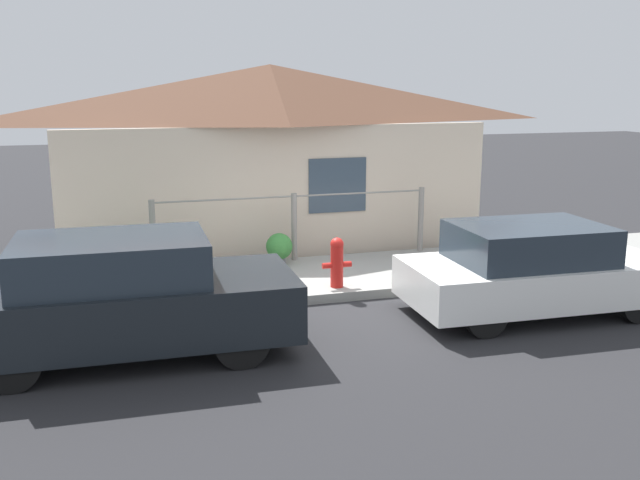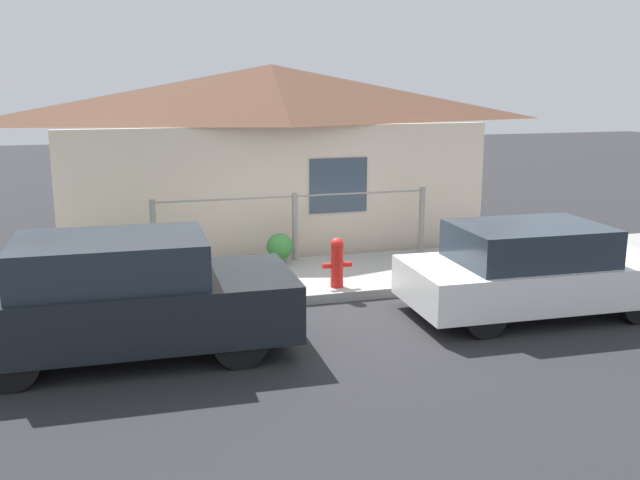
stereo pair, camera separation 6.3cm
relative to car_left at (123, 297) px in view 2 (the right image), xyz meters
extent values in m
plane|color=#262628|center=(2.96, 1.24, -0.72)|extent=(60.00, 60.00, 0.00)
cube|color=gray|center=(2.96, 2.39, -0.65)|extent=(24.00, 2.30, 0.14)
cube|color=beige|center=(2.96, 4.07, 0.49)|extent=(7.90, 0.12, 2.44)
cube|color=#384756|center=(3.95, 4.00, 0.62)|extent=(1.10, 0.04, 1.00)
pyramid|color=brown|center=(2.96, 5.11, 2.25)|extent=(8.30, 2.20, 1.08)
cylinder|color=gray|center=(0.56, 3.39, 0.01)|extent=(0.10, 0.10, 1.18)
cylinder|color=gray|center=(2.96, 3.39, 0.01)|extent=(0.10, 0.10, 1.18)
cylinder|color=gray|center=(5.36, 3.39, 0.01)|extent=(0.10, 0.10, 1.18)
cylinder|color=gray|center=(2.96, 3.39, 0.55)|extent=(4.80, 0.03, 0.03)
cube|color=black|center=(0.04, 0.00, -0.14)|extent=(3.99, 1.79, 0.69)
cube|color=#232D38|center=(-0.12, 0.00, 0.46)|extent=(2.21, 1.54, 0.52)
cylinder|color=black|center=(1.28, 0.69, -0.40)|extent=(0.64, 0.22, 0.64)
cylinder|color=black|center=(1.24, -0.76, -0.40)|extent=(0.64, 0.22, 0.64)
cylinder|color=black|center=(-1.16, 0.76, -0.40)|extent=(0.64, 0.22, 0.64)
cylinder|color=black|center=(-1.20, -0.70, -0.40)|extent=(0.64, 0.22, 0.64)
cube|color=white|center=(5.58, 0.00, -0.24)|extent=(3.73, 1.78, 0.55)
cube|color=#232D38|center=(5.43, 0.00, 0.30)|extent=(2.07, 1.52, 0.52)
cylinder|color=black|center=(6.74, 0.67, -0.44)|extent=(0.57, 0.22, 0.56)
cylinder|color=black|center=(6.69, -0.75, -0.44)|extent=(0.57, 0.22, 0.56)
cylinder|color=black|center=(4.46, 0.74, -0.44)|extent=(0.57, 0.22, 0.56)
cylinder|color=black|center=(4.41, -0.67, -0.44)|extent=(0.57, 0.22, 0.56)
cylinder|color=red|center=(3.15, 1.58, -0.27)|extent=(0.19, 0.19, 0.62)
sphere|color=red|center=(3.15, 1.58, 0.09)|extent=(0.20, 0.20, 0.20)
cylinder|color=red|center=(3.01, 1.58, -0.24)|extent=(0.17, 0.09, 0.09)
cylinder|color=red|center=(3.29, 1.58, -0.24)|extent=(0.17, 0.09, 0.09)
cylinder|color=slate|center=(2.63, 3.14, -0.51)|extent=(0.22, 0.22, 0.15)
sphere|color=#387F38|center=(2.63, 3.14, -0.26)|extent=(0.45, 0.45, 0.45)
cylinder|color=brown|center=(0.46, 2.52, -0.48)|extent=(0.22, 0.22, 0.21)
sphere|color=#387F38|center=(0.46, 2.52, -0.15)|extent=(0.59, 0.59, 0.59)
camera|label=1|loc=(-0.11, -8.35, 2.48)|focal=40.00mm
camera|label=2|loc=(-0.05, -8.37, 2.48)|focal=40.00mm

